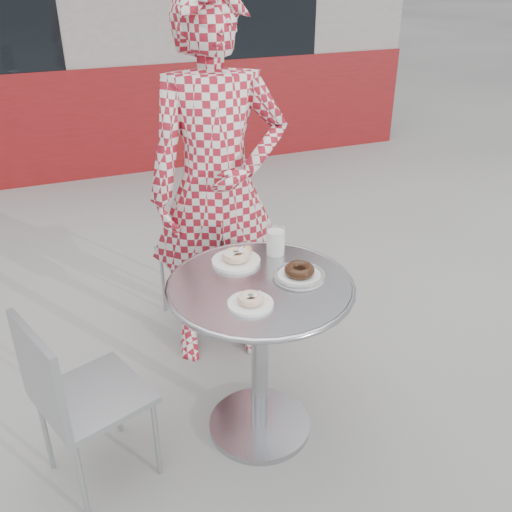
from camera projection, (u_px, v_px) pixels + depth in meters
name	position (u px, v px, depth m)	size (l,w,h in m)	color
ground	(270.00, 425.00, 2.59)	(60.00, 60.00, 0.00)	#9C9A94
bistro_table	(260.00, 323.00, 2.31)	(0.75, 0.75, 0.76)	#BCBCC1
chair_far	(200.00, 282.00, 3.23)	(0.42, 0.42, 0.81)	#A5A7AC
chair_left	(96.00, 428.00, 2.25)	(0.48, 0.48, 0.78)	#A5A7AC
seated_person	(218.00, 190.00, 2.69)	(0.66, 0.43, 1.82)	maroon
plate_far	(237.00, 258.00, 2.37)	(0.20, 0.20, 0.05)	white
plate_near	(250.00, 301.00, 2.09)	(0.17, 0.17, 0.04)	white
plate_checker	(299.00, 274.00, 2.26)	(0.21, 0.21, 0.05)	white
milk_cup	(276.00, 241.00, 2.42)	(0.08, 0.08, 0.13)	white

